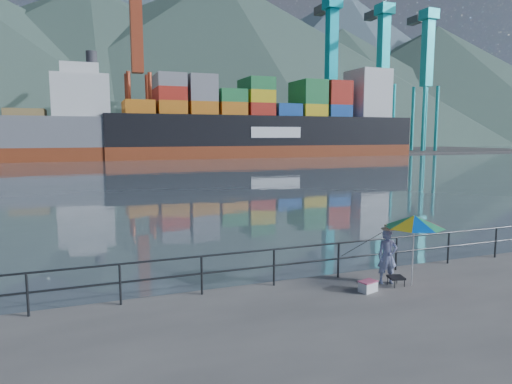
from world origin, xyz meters
The scene contains 13 objects.
ground centered at (0.00, -3.50, -0.25)m, with size 24.00×11.00×0.50m, color #605E5C.
harbor_water centered at (0.00, 130.00, 0.00)m, with size 500.00×280.00×0.00m, color #505F68.
far_dock centered at (10.00, 93.00, 0.00)m, with size 200.00×40.00×0.40m, color #514F4C.
guardrail centered at (0.00, 1.70, 0.52)m, with size 22.00×0.06×1.03m.
mountains centered at (38.82, 207.75, 35.55)m, with size 600.00×332.80×80.00m.
port_cranes centered at (31.00, 84.00, 16.00)m, with size 116.00×28.00×38.40m.
container_stacks centered at (32.24, 94.21, 3.01)m, with size 58.00×8.40×7.80m.
fisherman centered at (1.99, 0.79, 0.75)m, with size 0.54×0.36×1.49m, color navy.
beach_umbrella centered at (2.50, 0.37, 1.77)m, with size 1.63×1.63×1.93m.
folding_stool centered at (2.07, 0.49, 0.14)m, with size 0.48×0.48×0.26m.
cooler_bag centered at (1.10, 0.37, 0.13)m, with size 0.45×0.30×0.26m, color white.
fishing_rod centered at (1.93, 1.82, 0.00)m, with size 0.02×0.02×1.95m, color black.
container_ship centered at (29.93, 74.69, 5.82)m, with size 61.20×10.20×18.10m.
Camera 1 is at (-5.70, -9.31, 4.06)m, focal length 32.00 mm.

